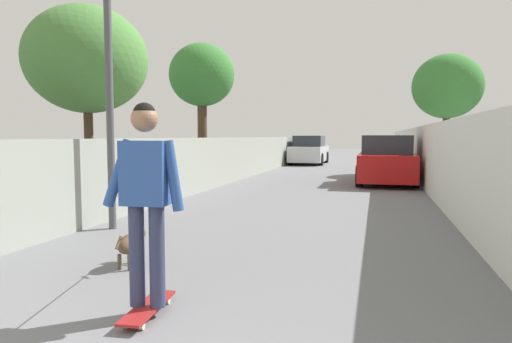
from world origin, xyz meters
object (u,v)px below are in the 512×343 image
(dog, at_px, (131,243))
(lamp_post, at_px, (108,41))
(tree_left_far, at_px, (87,60))
(person_skateboarder, at_px, (146,188))
(tree_right_distant, at_px, (447,87))
(car_far, at_px, (309,151))
(car_near, at_px, (386,161))
(skateboard, at_px, (148,308))
(tree_left_mid, at_px, (202,77))

(dog, bearing_deg, lamp_post, 37.43)
(tree_left_far, distance_m, person_skateboarder, 6.51)
(person_skateboarder, relative_size, dog, 1.06)
(dog, bearing_deg, tree_left_far, 40.32)
(tree_left_far, xyz_separation_m, tree_right_distant, (11.50, -8.43, 0.42))
(tree_right_distant, height_order, car_far, tree_right_distant)
(tree_left_far, bearing_deg, car_near, -41.25)
(tree_left_far, height_order, tree_right_distant, tree_right_distant)
(skateboard, bearing_deg, tree_left_far, 39.00)
(person_skateboarder, bearing_deg, dog, 35.09)
(skateboard, distance_m, car_far, 21.52)
(lamp_post, height_order, car_near, lamp_post)
(person_skateboarder, bearing_deg, tree_left_far, 39.00)
(car_near, bearing_deg, car_far, 21.75)
(tree_left_mid, xyz_separation_m, lamp_post, (-7.18, -1.25, -0.38))
(person_skateboarder, distance_m, dog, 1.77)
(tree_right_distant, distance_m, car_near, 5.86)
(lamp_post, relative_size, dog, 2.75)
(tree_left_mid, bearing_deg, tree_left_far, 176.54)
(dog, relative_size, car_far, 0.39)
(tree_right_distant, relative_size, skateboard, 5.87)
(lamp_post, relative_size, person_skateboarder, 2.60)
(skateboard, distance_m, dog, 1.58)
(skateboard, bearing_deg, dog, 35.09)
(tree_left_far, distance_m, tree_right_distant, 14.27)
(tree_right_distant, xyz_separation_m, skateboard, (-16.32, 4.53, -3.41))
(tree_right_distant, xyz_separation_m, lamp_post, (-13.18, 6.85, -0.46))
(tree_left_far, relative_size, skateboard, 5.09)
(tree_left_mid, relative_size, dog, 2.77)
(tree_left_mid, relative_size, lamp_post, 1.00)
(lamp_post, relative_size, car_far, 1.06)
(skateboard, xyz_separation_m, person_skateboarder, (-0.00, -0.00, 1.02))
(lamp_post, distance_m, person_skateboarder, 4.36)
(tree_left_mid, height_order, tree_right_distant, tree_right_distant)
(tree_left_far, distance_m, car_far, 16.93)
(tree_left_mid, distance_m, dog, 9.93)
(tree_left_mid, height_order, tree_left_far, tree_left_mid)
(car_near, bearing_deg, skateboard, 169.60)
(tree_left_mid, xyz_separation_m, car_far, (11.12, -1.85, -2.68))
(dog, bearing_deg, skateboard, -144.91)
(lamp_post, relative_size, car_near, 1.13)
(lamp_post, height_order, person_skateboarder, lamp_post)
(car_near, bearing_deg, tree_left_far, 138.75)
(tree_left_far, relative_size, dog, 2.58)
(tree_right_distant, distance_m, dog, 16.31)
(tree_left_mid, distance_m, tree_right_distant, 10.08)
(person_skateboarder, bearing_deg, lamp_post, 36.49)
(car_near, bearing_deg, lamp_post, 152.49)
(tree_left_far, distance_m, lamp_post, 2.31)
(tree_left_far, height_order, skateboard, tree_left_far)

